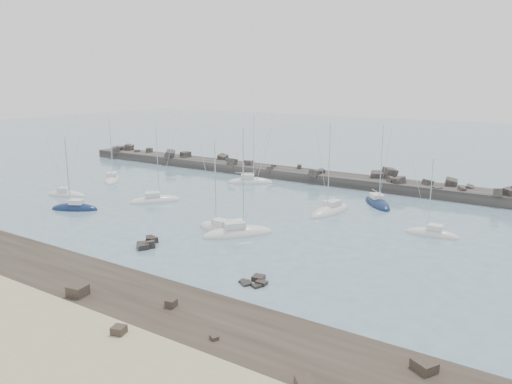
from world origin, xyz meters
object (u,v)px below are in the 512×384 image
sailboat_2 (75,209)px  sailboat_6 (330,212)px  sailboat_9 (432,235)px  sailboat_0 (66,195)px  sailboat_7 (238,234)px  sailboat_3 (155,201)px  sailboat_8 (377,204)px  sailboat_1 (112,180)px  sailboat_5 (219,230)px  sailboat_4 (250,182)px

sailboat_2 → sailboat_6: bearing=30.9°
sailboat_9 → sailboat_0: bearing=-168.4°
sailboat_7 → sailboat_3: bearing=161.9°
sailboat_0 → sailboat_8: size_ratio=0.81×
sailboat_1 → sailboat_9: sailboat_1 is taller
sailboat_6 → sailboat_8: size_ratio=1.05×
sailboat_7 → sailboat_8: size_ratio=1.08×
sailboat_3 → sailboat_1: bearing=157.8°
sailboat_0 → sailboat_7: 38.17m
sailboat_1 → sailboat_2: bearing=-55.7°
sailboat_6 → sailboat_7: (-5.40, -17.07, 0.00)m
sailboat_7 → sailboat_9: sailboat_7 is taller
sailboat_2 → sailboat_6: sailboat_6 is taller
sailboat_6 → sailboat_2: bearing=-149.1°
sailboat_6 → sailboat_8: bearing=62.7°
sailboat_1 → sailboat_9: 63.27m
sailboat_3 → sailboat_8: sailboat_8 is taller
sailboat_8 → sailboat_1: bearing=-168.6°
sailboat_9 → sailboat_5: bearing=-150.4°
sailboat_2 → sailboat_9: sailboat_2 is taller
sailboat_4 → sailboat_5: (14.15, -28.43, 0.01)m
sailboat_1 → sailboat_3: bearing=-22.2°
sailboat_6 → sailboat_7: 17.90m
sailboat_0 → sailboat_5: sailboat_5 is taller
sailboat_2 → sailboat_5: (25.94, 3.48, 0.00)m
sailboat_0 → sailboat_1: size_ratio=0.82×
sailboat_0 → sailboat_6: (43.53, 15.36, 0.02)m
sailboat_1 → sailboat_2: sailboat_1 is taller
sailboat_0 → sailboat_5: (35.10, -1.74, 0.02)m
sailboat_2 → sailboat_4: size_ratio=0.84×
sailboat_1 → sailboat_5: sailboat_1 is taller
sailboat_4 → sailboat_7: bearing=-58.8°
sailboat_0 → sailboat_4: (20.95, 26.70, 0.01)m
sailboat_1 → sailboat_4: bearing=28.2°
sailboat_3 → sailboat_8: bearing=30.0°
sailboat_6 → sailboat_9: (16.10, -3.17, -0.01)m
sailboat_6 → sailboat_8: sailboat_6 is taller
sailboat_8 → sailboat_7: bearing=-110.9°
sailboat_8 → sailboat_9: 16.56m
sailboat_1 → sailboat_0: bearing=-75.0°
sailboat_2 → sailboat_4: 34.02m
sailboat_3 → sailboat_8: 36.82m
sailboat_5 → sailboat_0: bearing=177.2°
sailboat_2 → sailboat_3: sailboat_3 is taller
sailboat_4 → sailboat_1: bearing=-151.8°
sailboat_0 → sailboat_2: sailboat_2 is taller
sailboat_9 → sailboat_1: bearing=178.8°
sailboat_4 → sailboat_9: size_ratio=1.30×
sailboat_2 → sailboat_8: 48.49m
sailboat_1 → sailboat_8: bearing=11.4°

